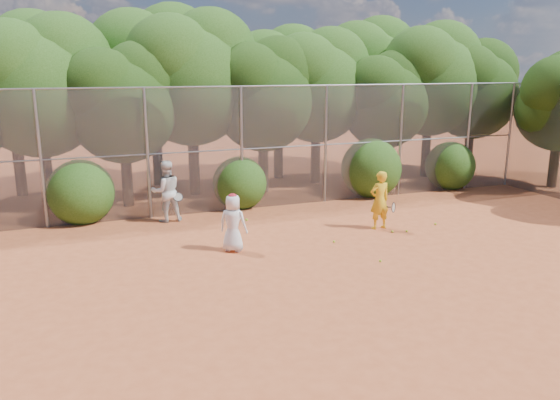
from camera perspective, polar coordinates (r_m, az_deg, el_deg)
name	(u,v)px	position (r m, az deg, el deg)	size (l,w,h in m)	color
ground	(356,264)	(13.24, 7.96, -6.67)	(80.00, 80.00, 0.00)	#AD4D27
fence_back	(267,146)	(18.04, -1.33, 5.64)	(20.05, 0.09, 4.03)	gray
tree_1	(39,81)	(19.41, -23.85, 11.33)	(4.64, 4.03, 6.35)	black
tree_2	(123,99)	(18.78, -16.07, 10.13)	(3.99, 3.47, 5.47)	black
tree_3	(192,73)	(20.12, -9.18, 13.00)	(4.89, 4.26, 6.70)	black
tree_4	(264,91)	(20.22, -1.69, 11.35)	(4.19, 3.64, 5.73)	black
tree_5	(318,81)	(21.89, 3.95, 12.26)	(4.51, 3.92, 6.17)	black
tree_6	(386,96)	(22.20, 10.99, 10.57)	(3.86, 3.36, 5.29)	black
tree_7	(431,75)	(24.07, 15.53, 12.49)	(4.77, 4.14, 6.53)	black
tree_8	(474,86)	(25.07, 19.63, 11.17)	(4.25, 3.70, 5.82)	black
tree_9	(11,74)	(21.77, -26.30, 11.68)	(4.83, 4.20, 6.62)	black
tree_10	(154,66)	(22.12, -13.01, 13.47)	(5.15, 4.48, 7.06)	black
tree_11	(279,78)	(22.98, -0.07, 12.65)	(4.64, 4.03, 6.35)	black
tree_12	(368,69)	(25.45, 9.22, 13.36)	(5.02, 4.37, 6.88)	black
bush_0	(81,189)	(17.52, -20.11, 1.06)	(2.00, 2.00, 2.00)	#224812
bush_1	(240,181)	(18.26, -4.24, 2.03)	(1.80, 1.80, 1.80)	#224812
bush_2	(371,166)	(20.19, 9.50, 3.58)	(2.20, 2.20, 2.20)	#224812
bush_3	(450,164)	(22.16, 17.36, 3.64)	(1.90, 1.90, 1.90)	#224812
player_yellow	(380,200)	(15.98, 10.37, -0.02)	(0.80, 0.53, 1.71)	yellow
player_teen	(233,223)	(13.88, -4.93, -2.37)	(0.86, 0.81, 1.51)	white
player_white	(166,191)	(16.83, -11.81, 0.90)	(0.97, 0.80, 1.88)	silver
ball_0	(435,224)	(16.94, 15.93, -2.41)	(0.07, 0.07, 0.07)	#AAD226
ball_1	(392,231)	(15.87, 11.66, -3.24)	(0.07, 0.07, 0.07)	#AAD226
ball_2	(380,261)	(13.46, 10.43, -6.27)	(0.07, 0.07, 0.07)	#AAD226
ball_3	(407,231)	(16.00, 13.10, -3.18)	(0.07, 0.07, 0.07)	#AAD226
ball_4	(334,241)	(14.74, 5.66, -4.34)	(0.07, 0.07, 0.07)	#AAD226
ball_5	(381,209)	(18.26, 10.53, -0.96)	(0.07, 0.07, 0.07)	#AAD226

